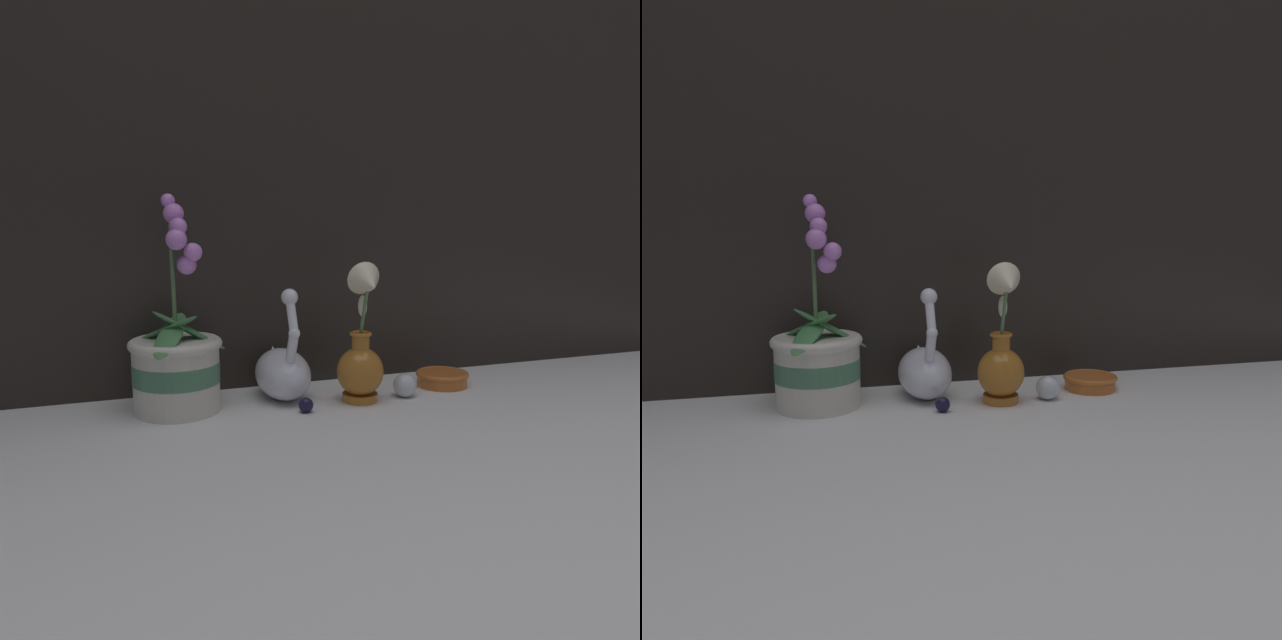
{
  "view_description": "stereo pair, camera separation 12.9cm",
  "coord_description": "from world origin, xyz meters",
  "views": [
    {
      "loc": [
        -0.41,
        -1.07,
        0.38
      ],
      "look_at": [
        0.02,
        0.13,
        0.17
      ],
      "focal_mm": 35.0,
      "sensor_mm": 36.0,
      "label": 1
    },
    {
      "loc": [
        -0.29,
        -1.11,
        0.38
      ],
      "look_at": [
        0.02,
        0.13,
        0.17
      ],
      "focal_mm": 35.0,
      "sensor_mm": 36.0,
      "label": 2
    }
  ],
  "objects": [
    {
      "name": "ground_plane",
      "position": [
        0.0,
        0.0,
        0.0
      ],
      "size": [
        2.8,
        2.8,
        0.0
      ],
      "primitive_type": "plane",
      "color": "silver"
    },
    {
      "name": "window_backdrop",
      "position": [
        0.0,
        0.27,
        0.6
      ],
      "size": [
        2.8,
        0.03,
        1.2
      ],
      "color": "black",
      "rests_on": "ground_plane"
    },
    {
      "name": "orchid_potted_plant",
      "position": [
        -0.28,
        0.13,
        0.09
      ],
      "size": [
        0.2,
        0.21,
        0.42
      ],
      "color": "beige",
      "rests_on": "ground_plane"
    },
    {
      "name": "swan_figurine",
      "position": [
        -0.06,
        0.15,
        0.06
      ],
      "size": [
        0.11,
        0.2,
        0.24
      ],
      "color": "white",
      "rests_on": "ground_plane"
    },
    {
      "name": "blue_vase",
      "position": [
        0.08,
        0.07,
        0.1
      ],
      "size": [
        0.1,
        0.12,
        0.29
      ],
      "color": "#B26B23",
      "rests_on": "ground_plane"
    },
    {
      "name": "glass_sphere",
      "position": [
        0.19,
        0.07,
        0.03
      ],
      "size": [
        0.05,
        0.05,
        0.05
      ],
      "color": "silver",
      "rests_on": "ground_plane"
    },
    {
      "name": "amber_dish",
      "position": [
        0.31,
        0.12,
        0.02
      ],
      "size": [
        0.12,
        0.12,
        0.03
      ],
      "color": "#C66628",
      "rests_on": "ground_plane"
    },
    {
      "name": "glass_bauble",
      "position": [
        -0.04,
        0.04,
        0.01
      ],
      "size": [
        0.03,
        0.03,
        0.03
      ],
      "color": "#191433",
      "rests_on": "ground_plane"
    }
  ]
}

